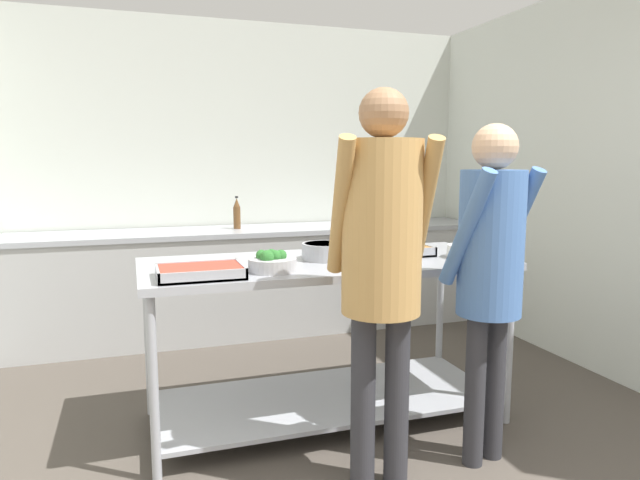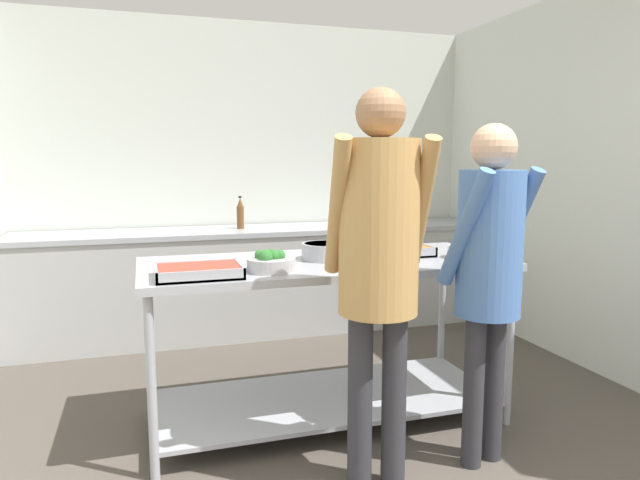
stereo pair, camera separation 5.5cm
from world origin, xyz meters
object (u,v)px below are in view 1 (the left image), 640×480
at_px(broccoli_bowl, 272,263).
at_px(serving_tray_vegetables, 393,250).
at_px(plate_stack, 467,251).
at_px(water_bottle, 237,214).
at_px(serving_tray_roast, 200,272).
at_px(guest_serving_left, 382,246).
at_px(guest_serving_right, 490,255).
at_px(sauce_pan, 325,251).

height_order(broccoli_bowl, serving_tray_vegetables, broccoli_bowl).
bearing_deg(plate_stack, water_bottle, 116.11).
height_order(serving_tray_roast, guest_serving_left, guest_serving_left).
relative_size(broccoli_bowl, guest_serving_left, 0.14).
bearing_deg(plate_stack, guest_serving_right, -112.17).
height_order(serving_tray_roast, guest_serving_right, guest_serving_right).
relative_size(guest_serving_left, guest_serving_right, 1.08).
bearing_deg(guest_serving_right, sauce_pan, 129.19).
relative_size(serving_tray_roast, guest_serving_right, 0.25).
relative_size(sauce_pan, water_bottle, 1.46).
distance_m(plate_stack, water_bottle, 2.18).
distance_m(sauce_pan, guest_serving_right, 0.92).
relative_size(broccoli_bowl, water_bottle, 0.88).
xyz_separation_m(sauce_pan, guest_serving_right, (0.58, -0.71, 0.06)).
distance_m(serving_tray_vegetables, water_bottle, 1.83).
bearing_deg(broccoli_bowl, guest_serving_right, -26.40).
relative_size(broccoli_bowl, guest_serving_right, 0.15).
distance_m(serving_tray_vegetables, plate_stack, 0.42).
xyz_separation_m(guest_serving_right, water_bottle, (-0.75, 2.47, -0.00)).
bearing_deg(guest_serving_left, sauce_pan, 90.38).
bearing_deg(plate_stack, sauce_pan, 166.02).
bearing_deg(plate_stack, broccoli_bowl, -177.58).
distance_m(broccoli_bowl, sauce_pan, 0.43).
distance_m(serving_tray_roast, serving_tray_vegetables, 1.19).
relative_size(plate_stack, water_bottle, 0.86).
bearing_deg(broccoli_bowl, serving_tray_vegetables, 19.56).
bearing_deg(broccoli_bowl, water_bottle, 84.73).
xyz_separation_m(serving_tray_roast, guest_serving_right, (1.29, -0.43, 0.08)).
bearing_deg(serving_tray_vegetables, sauce_pan, -175.17).
height_order(serving_tray_roast, water_bottle, water_bottle).
bearing_deg(broccoli_bowl, sauce_pan, 34.33).
distance_m(plate_stack, guest_serving_left, 0.97).
height_order(broccoli_bowl, water_bottle, water_bottle).
height_order(serving_tray_roast, sauce_pan, sauce_pan).
xyz_separation_m(serving_tray_roast, serving_tray_vegetables, (1.14, 0.31, 0.00)).
height_order(sauce_pan, serving_tray_vegetables, sauce_pan).
relative_size(plate_stack, guest_serving_left, 0.13).
xyz_separation_m(sauce_pan, serving_tray_vegetables, (0.43, 0.04, -0.02)).
bearing_deg(serving_tray_roast, guest_serving_right, -18.63).
bearing_deg(serving_tray_roast, serving_tray_vegetables, 15.19).
distance_m(broccoli_bowl, guest_serving_right, 1.05).
bearing_deg(guest_serving_right, broccoli_bowl, 153.60).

